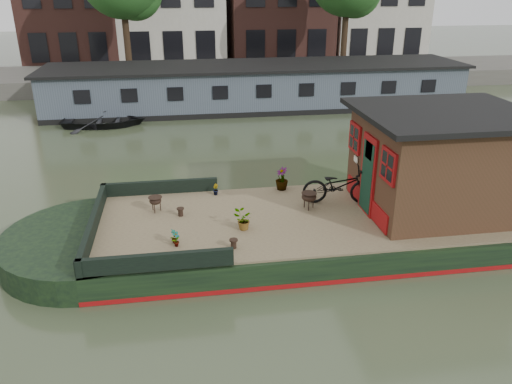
{
  "coord_description": "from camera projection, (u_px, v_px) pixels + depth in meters",
  "views": [
    {
      "loc": [
        -3.88,
        -10.41,
        5.78
      ],
      "look_at": [
        -2.17,
        0.5,
        1.13
      ],
      "focal_mm": 35.0,
      "sensor_mm": 36.0,
      "label": 1
    }
  ],
  "objects": [
    {
      "name": "potted_plant_e",
      "position": [
        174.0,
        236.0,
        10.57
      ],
      "size": [
        0.17,
        0.2,
        0.33
      ],
      "primitive_type": "imported",
      "rotation": [
        0.0,
        0.0,
        1.2
      ],
      "color": "brown",
      "rests_on": "houseboat_deck"
    },
    {
      "name": "brazier_front",
      "position": [
        309.0,
        201.0,
        12.17
      ],
      "size": [
        0.42,
        0.42,
        0.42
      ],
      "primitive_type": null,
      "rotation": [
        0.0,
        0.0,
        -0.07
      ],
      "color": "black",
      "rests_on": "houseboat_deck"
    },
    {
      "name": "dinghy",
      "position": [
        104.0,
        118.0,
        21.59
      ],
      "size": [
        3.56,
        2.58,
        0.72
      ],
      "primitive_type": "imported",
      "rotation": [
        0.0,
        0.0,
        1.55
      ],
      "color": "black",
      "rests_on": "ground"
    },
    {
      "name": "brazier_rear",
      "position": [
        156.0,
        204.0,
        12.03
      ],
      "size": [
        0.43,
        0.43,
        0.38
      ],
      "primitive_type": null,
      "rotation": [
        0.0,
        0.0,
        -0.25
      ],
      "color": "black",
      "rests_on": "houseboat_deck"
    },
    {
      "name": "potted_plant_a",
      "position": [
        176.0,
        239.0,
        10.42
      ],
      "size": [
        0.21,
        0.23,
        0.36
      ],
      "primitive_type": "imported",
      "rotation": [
        0.0,
        0.0,
        1.01
      ],
      "color": "maroon",
      "rests_on": "houseboat_deck"
    },
    {
      "name": "houseboat_deck",
      "position": [
        348.0,
        214.0,
        12.04
      ],
      "size": [
        11.8,
        3.8,
        0.05
      ],
      "primitive_type": "cube",
      "color": "olive",
      "rests_on": "houseboat_hull"
    },
    {
      "name": "bow_bulwark",
      "position": [
        133.0,
        221.0,
        11.23
      ],
      "size": [
        3.0,
        4.0,
        0.35
      ],
      "color": "black",
      "rests_on": "houseboat_deck"
    },
    {
      "name": "bollard_stbd",
      "position": [
        234.0,
        244.0,
        10.39
      ],
      "size": [
        0.18,
        0.18,
        0.2
      ],
      "primitive_type": "cylinder",
      "color": "black",
      "rests_on": "houseboat_deck"
    },
    {
      "name": "ground",
      "position": [
        346.0,
        237.0,
        12.28
      ],
      "size": [
        120.0,
        120.0,
        0.0
      ],
      "primitive_type": "plane",
      "color": "#353E27",
      "rests_on": "ground"
    },
    {
      "name": "quay",
      "position": [
        241.0,
        76.0,
        30.77
      ],
      "size": [
        60.0,
        6.0,
        0.9
      ],
      "primitive_type": "cube",
      "color": "#47443F",
      "rests_on": "ground"
    },
    {
      "name": "bicycle",
      "position": [
        339.0,
        185.0,
        12.39
      ],
      "size": [
        1.88,
        0.94,
        0.94
      ],
      "primitive_type": "imported",
      "rotation": [
        0.0,
        0.0,
        1.39
      ],
      "color": "black",
      "rests_on": "houseboat_deck"
    },
    {
      "name": "bollard_port",
      "position": [
        181.0,
        212.0,
        11.83
      ],
      "size": [
        0.18,
        0.18,
        0.2
      ],
      "primitive_type": "cylinder",
      "color": "black",
      "rests_on": "houseboat_deck"
    },
    {
      "name": "potted_plant_c",
      "position": [
        243.0,
        220.0,
        11.13
      ],
      "size": [
        0.43,
        0.38,
        0.46
      ],
      "primitive_type": "imported",
      "rotation": [
        0.0,
        0.0,
        3.08
      ],
      "color": "#9D3F2D",
      "rests_on": "houseboat_deck"
    },
    {
      "name": "houseboat_hull",
      "position": [
        294.0,
        231.0,
        11.98
      ],
      "size": [
        14.01,
        4.02,
        0.6
      ],
      "color": "black",
      "rests_on": "ground"
    },
    {
      "name": "cabin",
      "position": [
        440.0,
        160.0,
        11.86
      ],
      "size": [
        4.0,
        3.5,
        2.42
      ],
      "color": "#322413",
      "rests_on": "houseboat_deck"
    },
    {
      "name": "potted_plant_b",
      "position": [
        215.0,
        189.0,
        12.99
      ],
      "size": [
        0.16,
        0.19,
        0.29
      ],
      "primitive_type": "imported",
      "rotation": [
        0.0,
        0.0,
        1.81
      ],
      "color": "brown",
      "rests_on": "houseboat_deck"
    },
    {
      "name": "far_houseboat",
      "position": [
        257.0,
        88.0,
        24.65
      ],
      "size": [
        20.4,
        4.4,
        2.11
      ],
      "color": "#444E5B",
      "rests_on": "ground"
    },
    {
      "name": "potted_plant_d",
      "position": [
        282.0,
        179.0,
        13.27
      ],
      "size": [
        0.44,
        0.44,
        0.62
      ],
      "primitive_type": "imported",
      "rotation": [
        0.0,
        0.0,
        5.06
      ],
      "color": "brown",
      "rests_on": "houseboat_deck"
    }
  ]
}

